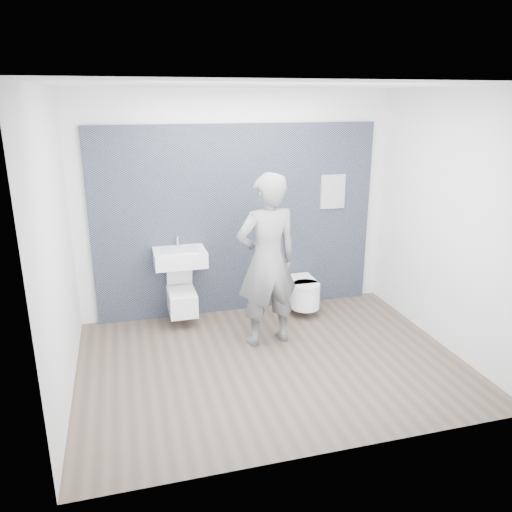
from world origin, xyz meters
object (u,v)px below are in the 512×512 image
object	(u,v)px
toilet_square	(182,300)
toilet_rounded	(302,292)
washbasin	(180,257)
visitor	(267,261)

from	to	relation	value
toilet_square	toilet_rounded	world-z (taller)	toilet_square
washbasin	visitor	distance (m)	1.16
washbasin	visitor	xyz separation A→B (m)	(0.87, -0.75, 0.11)
washbasin	toilet_rounded	distance (m)	1.66
washbasin	visitor	bearing A→B (deg)	-40.84
washbasin	toilet_rounded	size ratio (longest dim) A/B	0.99
washbasin	toilet_square	size ratio (longest dim) A/B	0.97
toilet_square	toilet_rounded	size ratio (longest dim) A/B	1.03
washbasin	toilet_rounded	bearing A→B (deg)	-3.00
toilet_square	visitor	world-z (taller)	visitor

